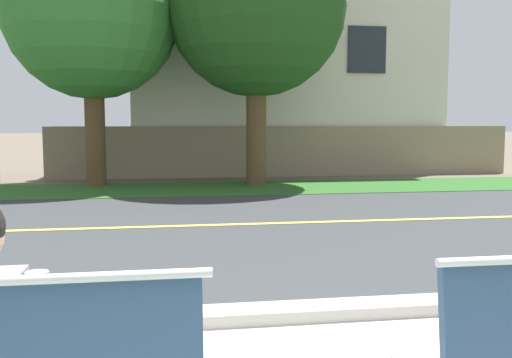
{
  "coord_description": "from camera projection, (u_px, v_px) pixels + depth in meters",
  "views": [
    {
      "loc": [
        -0.6,
        -1.89,
        1.53
      ],
      "look_at": [
        0.24,
        3.35,
        1.0
      ],
      "focal_mm": 40.55,
      "sensor_mm": 36.0,
      "label": 1
    }
  ],
  "objects": [
    {
      "name": "house_across_street",
      "position": [
        274.0,
        60.0,
        19.04
      ],
      "size": [
        9.73,
        6.91,
        7.02
      ],
      "color": "beige",
      "rests_on": "ground_plane"
    },
    {
      "name": "curb_edge",
      "position": [
        245.0,
        315.0,
        4.4
      ],
      "size": [
        44.0,
        0.3,
        0.11
      ],
      "primitive_type": "cube",
      "color": "#ADA89E",
      "rests_on": "ground_plane"
    },
    {
      "name": "garden_wall",
      "position": [
        287.0,
        151.0,
        16.14
      ],
      "size": [
        13.0,
        0.36,
        1.4
      ],
      "primitive_type": "cube",
      "color": "gray",
      "rests_on": "ground_plane"
    },
    {
      "name": "far_verge_grass",
      "position": [
        191.0,
        189.0,
        13.09
      ],
      "size": [
        48.0,
        2.8,
        0.02
      ],
      "primitive_type": "cube",
      "color": "#2D6026",
      "rests_on": "ground_plane"
    },
    {
      "name": "road_centre_line",
      "position": [
        206.0,
        225.0,
        8.48
      ],
      "size": [
        48.0,
        0.14,
        0.01
      ],
      "primitive_type": "cube",
      "color": "#E0CC4C",
      "rests_on": "ground_plane"
    },
    {
      "name": "ground_plane",
      "position": [
        200.0,
        210.0,
        9.96
      ],
      "size": [
        140.0,
        140.0,
        0.0
      ],
      "primitive_type": "plane",
      "color": "#665B4C"
    },
    {
      "name": "street_asphalt",
      "position": [
        206.0,
        226.0,
        8.48
      ],
      "size": [
        52.0,
        8.0,
        0.01
      ],
      "primitive_type": "cube",
      "color": "#383A3D",
      "rests_on": "ground_plane"
    }
  ]
}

